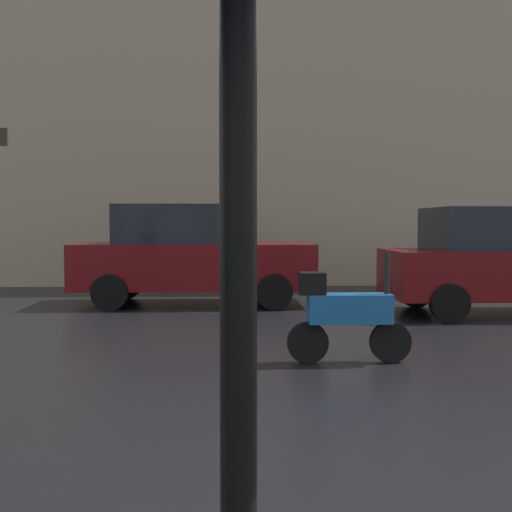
% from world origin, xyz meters
% --- Properties ---
extents(parked_scooter, '(1.38, 0.32, 1.23)m').
position_xyz_m(parked_scooter, '(1.19, 4.81, 0.55)').
color(parked_scooter, black).
rests_on(parked_scooter, ground).
extents(parked_car_left, '(4.49, 1.94, 1.90)m').
position_xyz_m(parked_car_left, '(-0.84, 9.98, 0.96)').
color(parked_car_left, '#590C0F').
rests_on(parked_car_left, ground).
extents(parked_car_right, '(4.17, 2.01, 1.81)m').
position_xyz_m(parked_car_right, '(4.60, 8.46, 0.92)').
color(parked_car_right, '#590C0F').
rests_on(parked_car_right, ground).
extents(building_block, '(19.64, 2.69, 13.04)m').
position_xyz_m(building_block, '(0.00, 14.75, 6.52)').
color(building_block, gray).
rests_on(building_block, ground).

